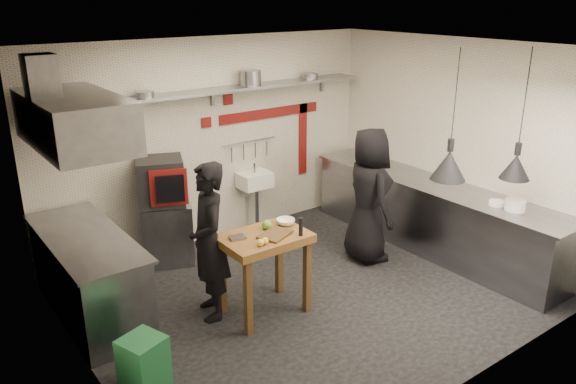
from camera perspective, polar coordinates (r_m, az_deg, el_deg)
floor at (r=6.69m, az=1.96°, el=-10.24°), size 5.00×5.00×0.00m
ceiling at (r=5.82m, az=2.29°, el=14.40°), size 5.00×5.00×0.00m
wall_back at (r=7.79m, az=-7.61°, el=5.12°), size 5.00×0.04×2.80m
wall_front at (r=4.78m, az=18.11°, el=-5.25°), size 5.00×0.04×2.80m
wall_left at (r=5.04m, az=-20.74°, el=-4.23°), size 0.04×4.20×2.80m
wall_right at (r=7.86m, az=16.55°, el=4.60°), size 0.04×4.20×2.80m
red_band_horiz at (r=8.20m, az=-1.79°, el=8.02°), size 1.70×0.02×0.14m
red_band_vert at (r=8.66m, az=1.52°, el=5.39°), size 0.14×0.02×1.10m
red_tile_a at (r=7.78m, az=-6.09°, el=9.31°), size 0.14×0.02×0.14m
red_tile_b at (r=7.67m, az=-8.28°, el=7.00°), size 0.14×0.02×0.14m
back_shelf at (r=7.49m, az=-7.17°, el=10.19°), size 4.60×0.34×0.04m
shelf_bracket_left at (r=6.94m, az=-21.62°, el=7.38°), size 0.04×0.06×0.24m
shelf_bracket_mid at (r=7.64m, az=-7.70°, el=9.59°), size 0.04×0.06×0.24m
shelf_bracket_right at (r=8.70m, az=3.46°, el=10.95°), size 0.04×0.06×0.24m
pan_far_left at (r=6.85m, az=-19.06°, el=8.95°), size 0.29×0.29×0.09m
pan_mid_left at (r=7.05m, az=-14.34°, el=9.61°), size 0.26×0.26×0.07m
stock_pot at (r=7.74m, az=-3.80°, el=11.50°), size 0.37×0.37×0.20m
pan_right at (r=8.35m, az=2.25°, el=11.70°), size 0.29×0.29×0.08m
oven_stand at (r=7.44m, az=-12.16°, el=-4.01°), size 0.79×0.76×0.80m
combi_oven at (r=7.24m, az=-12.83°, el=1.10°), size 0.72×0.70×0.58m
oven_door at (r=6.97m, az=-12.01°, el=0.43°), size 0.43×0.19×0.46m
oven_glass at (r=6.92m, az=-11.88°, el=0.31°), size 0.32×0.14×0.34m
hand_sink at (r=8.09m, az=-3.39°, el=1.23°), size 0.46×0.34×0.22m
sink_tap at (r=8.04m, az=-3.42°, el=2.45°), size 0.03×0.03×0.14m
sink_drain at (r=8.21m, az=-3.18°, el=-1.75°), size 0.06×0.06×0.66m
utensil_rail at (r=8.05m, az=-4.02°, el=5.13°), size 0.90×0.02×0.02m
counter_right at (r=7.89m, az=14.33°, el=-2.43°), size 0.70×3.80×0.90m
counter_right_top at (r=7.73m, az=14.62°, el=0.77°), size 0.76×3.90×0.03m
plate_stack at (r=7.04m, az=22.08°, el=-1.23°), size 0.29×0.29×0.13m
small_bowl_right at (r=7.15m, az=20.42°, el=-1.06°), size 0.24×0.24×0.05m
counter_left at (r=6.44m, az=-19.48°, el=-8.15°), size 0.70×1.90×0.90m
counter_left_top at (r=6.25m, az=-19.96°, el=-4.36°), size 0.76×2.00×0.03m
extractor_hood at (r=5.89m, az=-20.88°, el=6.80°), size 0.78×1.60×0.50m
hood_duct at (r=5.77m, az=-23.77°, el=10.24°), size 0.28×0.28×0.50m
green_bin at (r=5.32m, az=-14.45°, el=-16.50°), size 0.44×0.44×0.50m
prep_table at (r=6.13m, az=-2.39°, el=-8.31°), size 0.92×0.65×0.92m
cutting_board at (r=5.90m, az=-1.32°, el=-4.33°), size 0.42×0.36×0.02m
pepper_mill at (r=5.87m, az=1.31°, el=-3.54°), size 0.05×0.05×0.20m
lemon_a at (r=5.66m, az=-2.83°, el=-5.15°), size 0.08×0.08×0.08m
lemon_b at (r=5.70m, az=-2.35°, el=-4.97°), size 0.07×0.07×0.07m
veg_ball at (r=6.05m, az=-2.18°, el=-3.34°), size 0.12×0.12×0.11m
steel_tray at (r=5.85m, az=-5.17°, el=-4.62°), size 0.18×0.14×0.03m
bowl at (r=6.17m, az=-0.24°, el=-3.05°), size 0.27×0.27×0.06m
heat_lamp_near at (r=6.27m, az=16.48°, el=7.41°), size 0.49×0.49×1.43m
heat_lamp_far at (r=6.65m, az=22.76°, el=7.21°), size 0.43×0.43×1.46m
chef_left at (r=5.96m, az=-8.05°, el=-5.03°), size 0.57×0.72×1.73m
chef_right at (r=7.25m, az=8.19°, el=-0.34°), size 0.78×0.98×1.76m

